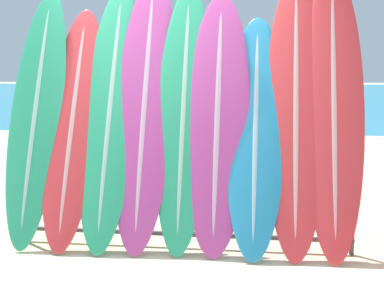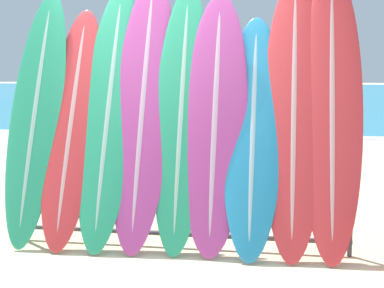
{
  "view_description": "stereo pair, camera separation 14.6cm",
  "coord_description": "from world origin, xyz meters",
  "px_view_note": "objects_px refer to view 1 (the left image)",
  "views": [
    {
      "loc": [
        0.93,
        -4.12,
        1.53
      ],
      "look_at": [
        0.21,
        1.17,
        0.81
      ],
      "focal_mm": 50.0,
      "sensor_mm": 36.0,
      "label": 1
    },
    {
      "loc": [
        1.07,
        -4.1,
        1.53
      ],
      "look_at": [
        0.21,
        1.17,
        0.81
      ],
      "focal_mm": 50.0,
      "sensor_mm": 36.0,
      "label": 2
    }
  ],
  "objects_px": {
    "surfboard_slot_2": "(111,112)",
    "surfboard_slot_7": "(296,110)",
    "surfboard_slot_5": "(217,120)",
    "surfboard_slot_3": "(145,106)",
    "surfboard_slot_4": "(183,115)",
    "person_far_left": "(140,101)",
    "person_near_water": "(203,103)",
    "surfboard_slot_6": "(255,133)",
    "surfboard_slot_0": "(37,114)",
    "surfboard_slot_8": "(334,107)",
    "surfboard_slot_1": "(73,124)",
    "surfboard_rack": "(180,199)",
    "person_far_right": "(165,126)",
    "person_mid_beach": "(263,107)"
  },
  "relations": [
    {
      "from": "surfboard_slot_2",
      "to": "surfboard_slot_7",
      "type": "height_order",
      "value": "surfboard_slot_7"
    },
    {
      "from": "surfboard_slot_5",
      "to": "surfboard_slot_3",
      "type": "bearing_deg",
      "value": 174.66
    },
    {
      "from": "surfboard_slot_3",
      "to": "surfboard_slot_4",
      "type": "bearing_deg",
      "value": -6.08
    },
    {
      "from": "surfboard_slot_7",
      "to": "person_far_left",
      "type": "xyz_separation_m",
      "value": [
        -2.63,
        5.43,
        -0.22
      ]
    },
    {
      "from": "surfboard_slot_5",
      "to": "person_near_water",
      "type": "bearing_deg",
      "value": 97.57
    },
    {
      "from": "surfboard_slot_6",
      "to": "person_far_left",
      "type": "distance_m",
      "value": 5.96
    },
    {
      "from": "surfboard_slot_0",
      "to": "surfboard_slot_3",
      "type": "xyz_separation_m",
      "value": [
        1.0,
        0.03,
        0.08
      ]
    },
    {
      "from": "surfboard_slot_8",
      "to": "surfboard_slot_1",
      "type": "bearing_deg",
      "value": -178.6
    },
    {
      "from": "surfboard_slot_4",
      "to": "person_near_water",
      "type": "distance_m",
      "value": 6.72
    },
    {
      "from": "surfboard_rack",
      "to": "surfboard_slot_1",
      "type": "relative_size",
      "value": 1.39
    },
    {
      "from": "person_far_right",
      "to": "surfboard_slot_3",
      "type": "bearing_deg",
      "value": 118.43
    },
    {
      "from": "surfboard_slot_2",
      "to": "surfboard_slot_5",
      "type": "relative_size",
      "value": 1.05
    },
    {
      "from": "surfboard_rack",
      "to": "surfboard_slot_8",
      "type": "relative_size",
      "value": 1.2
    },
    {
      "from": "surfboard_slot_4",
      "to": "person_mid_beach",
      "type": "xyz_separation_m",
      "value": [
        0.69,
        4.57,
        -0.22
      ]
    },
    {
      "from": "surfboard_slot_1",
      "to": "surfboard_slot_4",
      "type": "distance_m",
      "value": 1.0
    },
    {
      "from": "person_near_water",
      "to": "person_far_right",
      "type": "distance_m",
      "value": 4.92
    },
    {
      "from": "person_far_right",
      "to": "person_near_water",
      "type": "bearing_deg",
      "value": -65.47
    },
    {
      "from": "surfboard_slot_7",
      "to": "surfboard_slot_0",
      "type": "bearing_deg",
      "value": -179.31
    },
    {
      "from": "person_mid_beach",
      "to": "surfboard_slot_8",
      "type": "bearing_deg",
      "value": 64.86
    },
    {
      "from": "surfboard_slot_3",
      "to": "person_mid_beach",
      "type": "relative_size",
      "value": 1.43
    },
    {
      "from": "surfboard_slot_0",
      "to": "surfboard_slot_5",
      "type": "height_order",
      "value": "surfboard_slot_0"
    },
    {
      "from": "surfboard_slot_3",
      "to": "surfboard_slot_8",
      "type": "xyz_separation_m",
      "value": [
        1.63,
        0.0,
        0.01
      ]
    },
    {
      "from": "surfboard_slot_0",
      "to": "surfboard_slot_4",
      "type": "bearing_deg",
      "value": -0.15
    },
    {
      "from": "surfboard_slot_3",
      "to": "surfboard_slot_7",
      "type": "height_order",
      "value": "surfboard_slot_3"
    },
    {
      "from": "surfboard_slot_0",
      "to": "person_mid_beach",
      "type": "xyz_separation_m",
      "value": [
        2.03,
        4.56,
        -0.21
      ]
    },
    {
      "from": "surfboard_rack",
      "to": "person_mid_beach",
      "type": "bearing_deg",
      "value": 81.43
    },
    {
      "from": "surfboard_slot_2",
      "to": "surfboard_slot_5",
      "type": "xyz_separation_m",
      "value": [
        0.96,
        -0.05,
        -0.06
      ]
    },
    {
      "from": "surfboard_slot_5",
      "to": "surfboard_slot_4",
      "type": "bearing_deg",
      "value": 175.52
    },
    {
      "from": "surfboard_slot_7",
      "to": "person_far_right",
      "type": "bearing_deg",
      "value": 130.05
    },
    {
      "from": "person_mid_beach",
      "to": "person_far_right",
      "type": "height_order",
      "value": "person_mid_beach"
    },
    {
      "from": "surfboard_slot_2",
      "to": "surfboard_slot_8",
      "type": "distance_m",
      "value": 1.94
    },
    {
      "from": "person_near_water",
      "to": "person_far_left",
      "type": "relative_size",
      "value": 0.9
    },
    {
      "from": "surfboard_slot_6",
      "to": "person_mid_beach",
      "type": "xyz_separation_m",
      "value": [
        0.06,
        4.61,
        -0.08
      ]
    },
    {
      "from": "surfboard_slot_1",
      "to": "surfboard_slot_8",
      "type": "distance_m",
      "value": 2.29
    },
    {
      "from": "surfboard_slot_7",
      "to": "person_far_left",
      "type": "distance_m",
      "value": 6.04
    },
    {
      "from": "surfboard_rack",
      "to": "surfboard_slot_5",
      "type": "xyz_separation_m",
      "value": [
        0.32,
        0.08,
        0.68
      ]
    },
    {
      "from": "surfboard_slot_6",
      "to": "person_near_water",
      "type": "bearing_deg",
      "value": 100.27
    },
    {
      "from": "person_far_left",
      "to": "surfboard_slot_4",
      "type": "bearing_deg",
      "value": -51.25
    },
    {
      "from": "person_near_water",
      "to": "person_mid_beach",
      "type": "bearing_deg",
      "value": 146.06
    },
    {
      "from": "surfboard_slot_1",
      "to": "person_mid_beach",
      "type": "relative_size",
      "value": 1.24
    },
    {
      "from": "surfboard_slot_3",
      "to": "surfboard_slot_5",
      "type": "distance_m",
      "value": 0.66
    },
    {
      "from": "surfboard_slot_6",
      "to": "person_far_left",
      "type": "bearing_deg",
      "value": 112.59
    },
    {
      "from": "surfboard_slot_2",
      "to": "surfboard_slot_4",
      "type": "xyz_separation_m",
      "value": [
        0.66,
        -0.03,
        -0.02
      ]
    },
    {
      "from": "person_far_left",
      "to": "person_far_right",
      "type": "height_order",
      "value": "person_far_left"
    },
    {
      "from": "surfboard_slot_1",
      "to": "person_mid_beach",
      "type": "height_order",
      "value": "surfboard_slot_1"
    },
    {
      "from": "surfboard_rack",
      "to": "person_far_left",
      "type": "height_order",
      "value": "person_far_left"
    },
    {
      "from": "surfboard_rack",
      "to": "person_mid_beach",
      "type": "xyz_separation_m",
      "value": [
        0.7,
        4.67,
        0.5
      ]
    },
    {
      "from": "surfboard_slot_6",
      "to": "person_far_right",
      "type": "xyz_separation_m",
      "value": [
        -1.13,
        1.82,
        -0.14
      ]
    },
    {
      "from": "surfboard_slot_8",
      "to": "person_mid_beach",
      "type": "xyz_separation_m",
      "value": [
        -0.59,
        4.53,
        -0.3
      ]
    },
    {
      "from": "surfboard_slot_4",
      "to": "person_far_right",
      "type": "distance_m",
      "value": 1.87
    }
  ]
}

